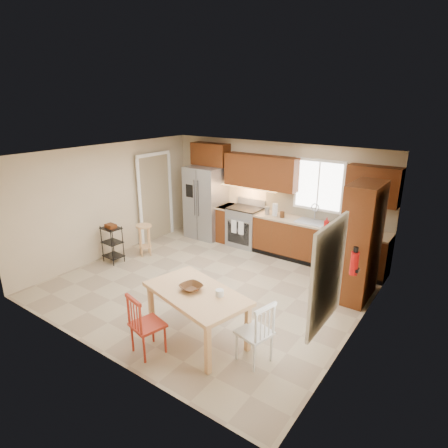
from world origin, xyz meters
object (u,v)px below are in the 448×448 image
dining_table (197,315)px  chair_red (148,324)px  pantry (361,242)px  bar_stool (145,240)px  range_stove (245,227)px  chair_white (254,331)px  soap_bottle (327,222)px  table_bowl (191,290)px  fire_extinguisher (354,263)px  refrigerator (206,202)px  utility_cart (112,244)px  table_jar (220,294)px

dining_table → chair_red: 0.74m
pantry → bar_stool: (-4.50, -0.88, -0.69)m
range_stove → bar_stool: bearing=-129.2°
pantry → chair_white: bearing=-103.0°
soap_bottle → chair_white: soap_bottle is taller
table_bowl → chair_red: bearing=-111.2°
chair_white → fire_extinguisher: bearing=-14.1°
refrigerator → bar_stool: size_ratio=2.51×
refrigerator → chair_white: size_ratio=1.98×
refrigerator → soap_bottle: bearing=-0.5°
dining_table → chair_white: size_ratio=1.70×
table_bowl → dining_table: bearing=-0.0°
chair_white → dining_table: bearing=106.6°
bar_stool → utility_cart: size_ratio=0.88×
pantry → fire_extinguisher: bearing=-79.2°
refrigerator → pantry: size_ratio=0.87×
chair_red → utility_cart: bearing=162.8°
pantry → fire_extinguisher: size_ratio=5.83×
refrigerator → fire_extinguisher: bearing=-24.5°
chair_white → utility_cart: (-4.21, 1.03, -0.05)m
range_stove → table_jar: 3.94m
table_jar → utility_cart: table_jar is taller
table_bowl → utility_cart: bearing=161.1°
fire_extinguisher → utility_cart: fire_extinguisher is taller
refrigerator → dining_table: (2.59, -3.54, -0.53)m
soap_bottle → fire_extinguisher: (1.15, -1.95, 0.10)m
refrigerator → chair_red: bearing=-61.9°
refrigerator → soap_bottle: (3.18, -0.02, 0.09)m
range_stove → utility_cart: 3.11m
refrigerator → table_jar: refrigerator is taller
fire_extinguisher → bar_stool: fire_extinguisher is taller
refrigerator → utility_cart: bearing=-105.2°
chair_red → table_jar: size_ratio=6.88×
chair_white → table_bowl: size_ratio=2.90×
chair_red → fire_extinguisher: bearing=60.2°
utility_cart → dining_table: bearing=-14.6°
dining_table → utility_cart: bearing=175.2°
refrigerator → utility_cart: refrigerator is taller
pantry → table_bowl: size_ratio=6.64×
dining_table → bar_stool: (-2.95, 1.74, -0.02)m
table_bowl → range_stove: bearing=110.4°
fire_extinguisher → table_jar: 2.05m
table_jar → utility_cart: (-3.60, 0.99, -0.39)m
bar_stool → range_stove: bearing=74.4°
pantry → dining_table: size_ratio=1.34×
table_jar → table_bowl: bearing=-167.5°
table_jar → range_stove: bearing=116.9°
chair_white → table_jar: (-0.61, 0.05, 0.34)m
refrigerator → bar_stool: refrigerator is taller
dining_table → table_bowl: (-0.10, 0.00, 0.39)m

